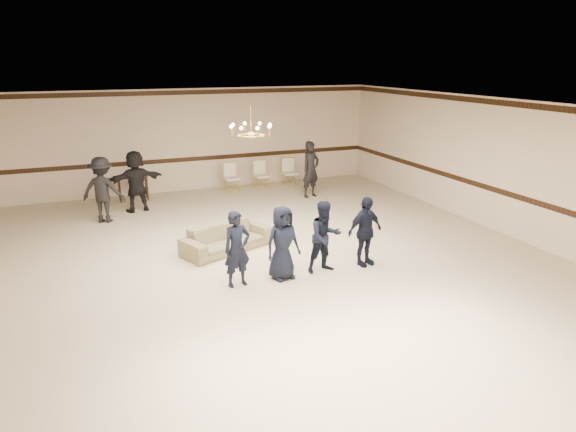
{
  "coord_description": "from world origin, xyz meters",
  "views": [
    {
      "loc": [
        -3.3,
        -9.17,
        4.08
      ],
      "look_at": [
        0.22,
        -0.5,
        1.2
      ],
      "focal_mm": 31.96,
      "sensor_mm": 36.0,
      "label": 1
    }
  ],
  "objects_px": {
    "boy_d": "(365,231)",
    "adult_left": "(103,190)",
    "settee": "(226,238)",
    "console_table": "(133,188)",
    "adult_mid": "(136,181)",
    "banquet_chair_left": "(232,178)",
    "boy_c": "(325,237)",
    "banquet_chair_right": "(290,173)",
    "banquet_chair_mid": "(262,175)",
    "chandelier": "(251,120)",
    "adult_right": "(311,169)",
    "boy_a": "(237,249)",
    "boy_b": "(283,243)"
  },
  "relations": [
    {
      "from": "boy_b",
      "to": "console_table",
      "type": "distance_m",
      "value": 7.31
    },
    {
      "from": "adult_right",
      "to": "adult_mid",
      "type": "bearing_deg",
      "value": 157.25
    },
    {
      "from": "boy_c",
      "to": "adult_right",
      "type": "distance_m",
      "value": 5.78
    },
    {
      "from": "chandelier",
      "to": "banquet_chair_right",
      "type": "relative_size",
      "value": 1.01
    },
    {
      "from": "chandelier",
      "to": "adult_left",
      "type": "xyz_separation_m",
      "value": [
        -2.91,
        3.42,
        -2.02
      ]
    },
    {
      "from": "console_table",
      "to": "boy_a",
      "type": "bearing_deg",
      "value": -77.05
    },
    {
      "from": "boy_b",
      "to": "banquet_chair_mid",
      "type": "relative_size",
      "value": 1.56
    },
    {
      "from": "settee",
      "to": "adult_mid",
      "type": "bearing_deg",
      "value": 88.12
    },
    {
      "from": "adult_left",
      "to": "console_table",
      "type": "xyz_separation_m",
      "value": [
        0.92,
        1.94,
        -0.49
      ]
    },
    {
      "from": "banquet_chair_left",
      "to": "console_table",
      "type": "distance_m",
      "value": 3.01
    },
    {
      "from": "adult_mid",
      "to": "console_table",
      "type": "height_order",
      "value": "adult_mid"
    },
    {
      "from": "adult_mid",
      "to": "banquet_chair_left",
      "type": "height_order",
      "value": "adult_mid"
    },
    {
      "from": "boy_b",
      "to": "banquet_chair_left",
      "type": "height_order",
      "value": "boy_b"
    },
    {
      "from": "adult_right",
      "to": "console_table",
      "type": "height_order",
      "value": "adult_right"
    },
    {
      "from": "boy_d",
      "to": "banquet_chair_right",
      "type": "xyz_separation_m",
      "value": [
        1.15,
        6.81,
        -0.26
      ]
    },
    {
      "from": "boy_b",
      "to": "banquet_chair_right",
      "type": "xyz_separation_m",
      "value": [
        2.95,
        6.81,
        -0.26
      ]
    },
    {
      "from": "adult_mid",
      "to": "chandelier",
      "type": "bearing_deg",
      "value": 105.1
    },
    {
      "from": "adult_left",
      "to": "banquet_chair_left",
      "type": "relative_size",
      "value": 1.84
    },
    {
      "from": "banquet_chair_right",
      "to": "console_table",
      "type": "bearing_deg",
      "value": -177.41
    },
    {
      "from": "adult_left",
      "to": "adult_right",
      "type": "bearing_deg",
      "value": -151.35
    },
    {
      "from": "settee",
      "to": "adult_left",
      "type": "bearing_deg",
      "value": 103.99
    },
    {
      "from": "chandelier",
      "to": "boy_d",
      "type": "distance_m",
      "value": 3.28
    },
    {
      "from": "boy_d",
      "to": "adult_left",
      "type": "distance_m",
      "value": 6.96
    },
    {
      "from": "boy_c",
      "to": "adult_left",
      "type": "distance_m",
      "value": 6.37
    },
    {
      "from": "boy_d",
      "to": "banquet_chair_left",
      "type": "height_order",
      "value": "boy_d"
    },
    {
      "from": "boy_c",
      "to": "boy_b",
      "type": "bearing_deg",
      "value": 177.19
    },
    {
      "from": "chandelier",
      "to": "settee",
      "type": "height_order",
      "value": "chandelier"
    },
    {
      "from": "boy_b",
      "to": "banquet_chair_mid",
      "type": "distance_m",
      "value": 7.09
    },
    {
      "from": "adult_left",
      "to": "banquet_chair_mid",
      "type": "distance_m",
      "value": 5.23
    },
    {
      "from": "boy_a",
      "to": "adult_mid",
      "type": "distance_m",
      "value": 5.89
    },
    {
      "from": "boy_a",
      "to": "boy_b",
      "type": "xyz_separation_m",
      "value": [
        0.9,
        0.0,
        0.0
      ]
    },
    {
      "from": "settee",
      "to": "banquet_chair_left",
      "type": "bearing_deg",
      "value": 50.15
    },
    {
      "from": "adult_right",
      "to": "banquet_chair_left",
      "type": "distance_m",
      "value": 2.56
    },
    {
      "from": "boy_c",
      "to": "banquet_chair_right",
      "type": "bearing_deg",
      "value": 70.43
    },
    {
      "from": "adult_left",
      "to": "console_table",
      "type": "distance_m",
      "value": 2.2
    },
    {
      "from": "boy_a",
      "to": "boy_c",
      "type": "xyz_separation_m",
      "value": [
        1.8,
        0.0,
        0.0
      ]
    },
    {
      "from": "adult_right",
      "to": "banquet_chair_left",
      "type": "bearing_deg",
      "value": 127.09
    },
    {
      "from": "console_table",
      "to": "banquet_chair_mid",
      "type": "bearing_deg",
      "value": 0.77
    },
    {
      "from": "boy_d",
      "to": "adult_left",
      "type": "height_order",
      "value": "adult_left"
    },
    {
      "from": "chandelier",
      "to": "boy_a",
      "type": "distance_m",
      "value": 2.84
    },
    {
      "from": "boy_b",
      "to": "console_table",
      "type": "bearing_deg",
      "value": 96.3
    },
    {
      "from": "boy_b",
      "to": "banquet_chair_right",
      "type": "relative_size",
      "value": 1.56
    },
    {
      "from": "banquet_chair_left",
      "to": "console_table",
      "type": "xyz_separation_m",
      "value": [
        -3.0,
        0.2,
        -0.09
      ]
    },
    {
      "from": "boy_c",
      "to": "adult_right",
      "type": "height_order",
      "value": "adult_right"
    },
    {
      "from": "chandelier",
      "to": "adult_right",
      "type": "bearing_deg",
      "value": 50.35
    },
    {
      "from": "boy_b",
      "to": "boy_d",
      "type": "xyz_separation_m",
      "value": [
        1.8,
        0.0,
        0.0
      ]
    },
    {
      "from": "boy_b",
      "to": "boy_c",
      "type": "xyz_separation_m",
      "value": [
        0.9,
        0.0,
        0.0
      ]
    },
    {
      "from": "boy_d",
      "to": "adult_left",
      "type": "xyz_separation_m",
      "value": [
        -4.76,
        5.07,
        0.13
      ]
    },
    {
      "from": "chandelier",
      "to": "console_table",
      "type": "height_order",
      "value": "chandelier"
    },
    {
      "from": "banquet_chair_left",
      "to": "adult_left",
      "type": "bearing_deg",
      "value": -160.09
    }
  ]
}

